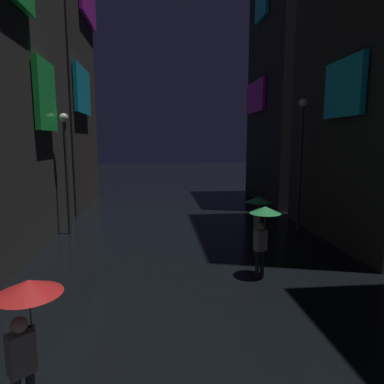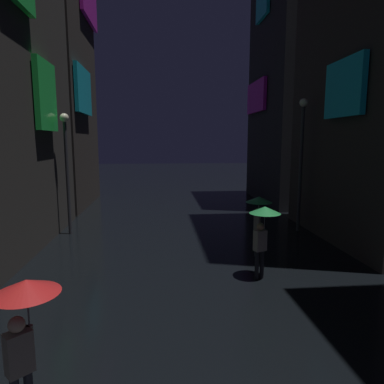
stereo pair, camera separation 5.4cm
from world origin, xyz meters
The scene contains 6 objects.
building_right_far centered at (7.49, 21.65, 9.44)m, with size 4.25×7.29×18.88m.
pedestrian_midstreet_left_green centered at (1.83, 9.13, 1.67)m, with size 0.90×0.90×2.12m.
pedestrian_foreground_left_red centered at (-2.99, 4.35, 1.67)m, with size 0.90×0.90×2.12m.
pedestrian_near_crossing_green centered at (2.22, 10.97, 1.67)m, with size 0.90×0.90×2.12m.
streetlamp_right_far centered at (5.00, 14.16, 3.58)m, with size 0.36×0.36×5.76m.
streetlamp_left_far centered at (-5.00, 14.56, 3.22)m, with size 0.36×0.36×5.10m.
Camera 1 is at (-1.18, -0.21, 3.99)m, focal length 32.00 mm.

